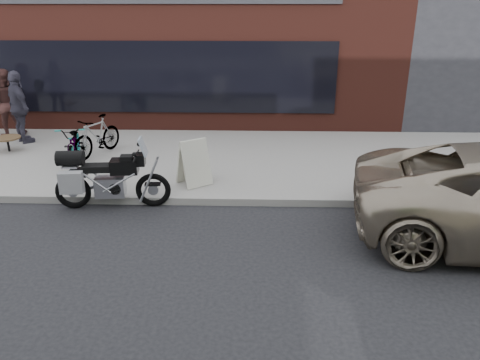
{
  "coord_description": "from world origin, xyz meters",
  "views": [
    {
      "loc": [
        0.7,
        -4.33,
        3.82
      ],
      "look_at": [
        0.47,
        3.24,
        0.85
      ],
      "focal_mm": 35.0,
      "sensor_mm": 36.0,
      "label": 1
    }
  ],
  "objects_px": {
    "bicycle_front": "(74,144)",
    "cafe_patron_right": "(19,107)",
    "cafe_table": "(7,138)",
    "motorcycle": "(104,179)",
    "cafe_patron_left": "(5,103)",
    "bicycle_rear": "(97,136)",
    "sandwich_sign": "(194,162)"
  },
  "relations": [
    {
      "from": "bicycle_front",
      "to": "cafe_patron_left",
      "type": "height_order",
      "value": "cafe_patron_left"
    },
    {
      "from": "sandwich_sign",
      "to": "cafe_table",
      "type": "distance_m",
      "value": 5.4
    },
    {
      "from": "bicycle_rear",
      "to": "cafe_patron_right",
      "type": "height_order",
      "value": "cafe_patron_right"
    },
    {
      "from": "cafe_table",
      "to": "sandwich_sign",
      "type": "bearing_deg",
      "value": -22.33
    },
    {
      "from": "sandwich_sign",
      "to": "cafe_patron_left",
      "type": "bearing_deg",
      "value": 112.01
    },
    {
      "from": "bicycle_front",
      "to": "bicycle_rear",
      "type": "relative_size",
      "value": 1.12
    },
    {
      "from": "cafe_table",
      "to": "cafe_patron_right",
      "type": "distance_m",
      "value": 1.0
    },
    {
      "from": "bicycle_front",
      "to": "cafe_patron_right",
      "type": "height_order",
      "value": "cafe_patron_right"
    },
    {
      "from": "cafe_table",
      "to": "bicycle_front",
      "type": "bearing_deg",
      "value": -22.53
    },
    {
      "from": "cafe_patron_right",
      "to": "bicycle_front",
      "type": "bearing_deg",
      "value": -174.74
    },
    {
      "from": "bicycle_rear",
      "to": "sandwich_sign",
      "type": "xyz_separation_m",
      "value": [
        2.61,
        -1.84,
        -0.01
      ]
    },
    {
      "from": "cafe_table",
      "to": "bicycle_rear",
      "type": "bearing_deg",
      "value": -5.08
    },
    {
      "from": "bicycle_rear",
      "to": "sandwich_sign",
      "type": "height_order",
      "value": "bicycle_rear"
    },
    {
      "from": "sandwich_sign",
      "to": "cafe_patron_left",
      "type": "distance_m",
      "value": 6.71
    },
    {
      "from": "bicycle_front",
      "to": "cafe_table",
      "type": "height_order",
      "value": "bicycle_front"
    },
    {
      "from": "cafe_patron_right",
      "to": "cafe_patron_left",
      "type": "bearing_deg",
      "value": 1.89
    },
    {
      "from": "motorcycle",
      "to": "cafe_patron_left",
      "type": "distance_m",
      "value": 6.08
    },
    {
      "from": "cafe_patron_left",
      "to": "bicycle_rear",
      "type": "bearing_deg",
      "value": 125.25
    },
    {
      "from": "sandwich_sign",
      "to": "cafe_table",
      "type": "relative_size",
      "value": 1.47
    },
    {
      "from": "cafe_patron_left",
      "to": "motorcycle",
      "type": "bearing_deg",
      "value": 106.43
    },
    {
      "from": "bicycle_rear",
      "to": "cafe_table",
      "type": "distance_m",
      "value": 2.4
    },
    {
      "from": "motorcycle",
      "to": "cafe_table",
      "type": "height_order",
      "value": "motorcycle"
    },
    {
      "from": "bicycle_rear",
      "to": "bicycle_front",
      "type": "bearing_deg",
      "value": -93.35
    },
    {
      "from": "bicycle_rear",
      "to": "cafe_patron_left",
      "type": "height_order",
      "value": "cafe_patron_left"
    },
    {
      "from": "cafe_patron_left",
      "to": "bicycle_front",
      "type": "bearing_deg",
      "value": 113.71
    },
    {
      "from": "bicycle_front",
      "to": "bicycle_rear",
      "type": "bearing_deg",
      "value": 48.0
    },
    {
      "from": "bicycle_rear",
      "to": "motorcycle",
      "type": "bearing_deg",
      "value": -46.01
    },
    {
      "from": "cafe_table",
      "to": "cafe_patron_left",
      "type": "relative_size",
      "value": 0.35
    },
    {
      "from": "bicycle_front",
      "to": "cafe_patron_right",
      "type": "xyz_separation_m",
      "value": [
        -2.01,
        1.64,
        0.48
      ]
    },
    {
      "from": "motorcycle",
      "to": "cafe_patron_right",
      "type": "height_order",
      "value": "cafe_patron_right"
    },
    {
      "from": "bicycle_rear",
      "to": "cafe_patron_right",
      "type": "xyz_separation_m",
      "value": [
        -2.34,
        1.0,
        0.47
      ]
    },
    {
      "from": "motorcycle",
      "to": "cafe_patron_left",
      "type": "bearing_deg",
      "value": 127.1
    }
  ]
}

